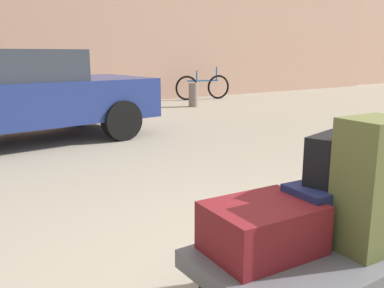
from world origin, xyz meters
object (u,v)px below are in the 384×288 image
luggage_cart (314,258)px  suitcase_olive_front_right (372,185)px  parked_car (6,94)px  duffel_bag_navy_front_left (334,208)px  bollard_kerb_mid (193,95)px  bicycle_leaning (203,87)px  suitcase_maroon_center (262,228)px  duffel_bag_black_topmost_pile (337,159)px  bollard_kerb_near (138,98)px

luggage_cart → suitcase_olive_front_right: 0.50m
parked_car → suitcase_olive_front_right: bearing=-82.1°
duffel_bag_navy_front_left → bollard_kerb_mid: (4.09, 7.52, -0.18)m
duffel_bag_navy_front_left → luggage_cart: bearing=-159.0°
parked_car → bollard_kerb_mid: size_ratio=7.26×
parked_car → bicycle_leaning: parked_car is taller
suitcase_maroon_center → duffel_bag_black_topmost_pile: duffel_bag_black_topmost_pile is taller
luggage_cart → bollard_kerb_mid: bearing=60.4°
duffel_bag_black_topmost_pile → suitcase_maroon_center: bearing=159.0°
bollard_kerb_near → duffel_bag_black_topmost_pile: bearing=-108.3°
duffel_bag_navy_front_left → parked_car: (-0.79, 5.33, 0.27)m
luggage_cart → duffel_bag_navy_front_left: size_ratio=2.29×
bollard_kerb_near → luggage_cart: bearing=-109.7°
luggage_cart → parked_car: (-0.57, 5.40, 0.49)m
parked_car → luggage_cart: bearing=-84.0°
luggage_cart → duffel_bag_black_topmost_pile: (0.23, 0.07, 0.51)m
suitcase_maroon_center → duffel_bag_navy_front_left: bearing=-2.6°
duffel_bag_navy_front_left → suitcase_olive_front_right: size_ratio=0.81×
parked_car → bollard_kerb_mid: parked_car is taller
suitcase_olive_front_right → parked_car: bearing=101.0°
luggage_cart → suitcase_maroon_center: (-0.28, 0.12, 0.20)m
bollard_kerb_mid → luggage_cart: bearing=-119.6°
bollard_kerb_mid → bollard_kerb_near: bearing=180.0°
luggage_cart → bollard_kerb_near: size_ratio=2.13×
suitcase_olive_front_right → bollard_kerb_mid: suitcase_olive_front_right is taller
suitcase_maroon_center → suitcase_olive_front_right: 0.61m
bicycle_leaning → bollard_kerb_mid: bicycle_leaning is taller
luggage_cart → duffel_bag_black_topmost_pile: duffel_bag_black_topmost_pile is taller
parked_car → bollard_kerb_mid: bearing=24.2°
bicycle_leaning → bollard_kerb_mid: bearing=-133.6°
suitcase_olive_front_right → parked_car: parked_car is taller
duffel_bag_navy_front_left → duffel_bag_black_topmost_pile: duffel_bag_black_topmost_pile is taller
suitcase_maroon_center → bollard_kerb_near: 8.05m
bicycle_leaning → duffel_bag_black_topmost_pile: bearing=-121.0°
duffel_bag_navy_front_left → bicycle_leaning: 10.24m
suitcase_olive_front_right → duffel_bag_black_topmost_pile: suitcase_olive_front_right is taller
luggage_cart → suitcase_maroon_center: suitcase_maroon_center is taller
luggage_cart → bicycle_leaning: (5.50, 8.84, 0.10)m
suitcase_maroon_center → bicycle_leaning: 10.46m
suitcase_maroon_center → parked_car: 5.29m
parked_car → bollard_kerb_mid: 5.37m
suitcase_maroon_center → parked_car: size_ratio=0.13×
duffel_bag_black_topmost_pile → bollard_kerb_near: 7.94m
duffel_bag_black_topmost_pile → bollard_kerb_near: (2.49, 7.52, -0.47)m
suitcase_maroon_center → duffel_bag_black_topmost_pile: (0.50, -0.05, 0.31)m
suitcase_maroon_center → duffel_bag_black_topmost_pile: size_ratio=1.59×
suitcase_olive_front_right → parked_car: (-0.77, 5.56, 0.07)m
duffel_bag_navy_front_left → bollard_kerb_mid: duffel_bag_navy_front_left is taller
duffel_bag_navy_front_left → bollard_kerb_mid: 8.57m
suitcase_olive_front_right → luggage_cart: bearing=144.4°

